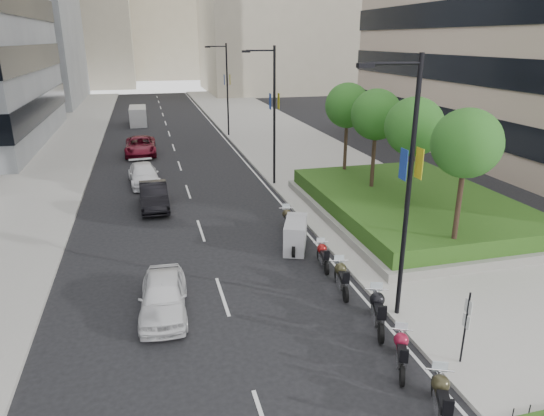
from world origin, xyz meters
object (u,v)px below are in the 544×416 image
object	(u,v)px
motorcycle_5	(295,235)
car_a	(163,296)
motorcycle_6	(287,220)
parking_sign	(466,324)
motorcycle_4	(323,256)
lamp_post_1	(272,110)
motorcycle_2	(378,311)
motorcycle_3	(341,278)
car_d	(141,146)
car_b	(154,196)
car_c	(144,175)
lamp_post_2	(226,85)
motorcycle_1	(401,352)
delivery_van	(138,117)
lamp_post_0	(405,180)
motorcycle_0	(441,398)

from	to	relation	value
motorcycle_5	car_a	xyz separation A→B (m)	(-6.26, -4.24, -0.01)
motorcycle_6	car_a	size ratio (longest dim) A/B	0.53
parking_sign	motorcycle_4	world-z (taller)	parking_sign
motorcycle_5	lamp_post_1	bearing A→B (deg)	12.67
motorcycle_2	motorcycle_5	world-z (taller)	motorcycle_5
motorcycle_3	motorcycle_4	bearing A→B (deg)	8.92
motorcycle_2	motorcycle_6	world-z (taller)	motorcycle_2
motorcycle_6	car_d	xyz separation A→B (m)	(-7.19, 19.87, 0.18)
car_b	car_c	xyz separation A→B (m)	(-0.52, 5.20, -0.06)
lamp_post_2	car_c	bearing A→B (deg)	-118.28
motorcycle_1	car_a	size ratio (longest dim) A/B	0.47
lamp_post_2	motorcycle_3	bearing A→B (deg)	-91.87
motorcycle_1	car_d	xyz separation A→B (m)	(-7.37, 31.32, 0.20)
motorcycle_6	delivery_van	world-z (taller)	delivery_van
motorcycle_3	car_b	distance (m)	13.81
lamp_post_0	motorcycle_0	bearing A→B (deg)	-103.90
lamp_post_0	motorcycle_4	bearing A→B (deg)	102.91
motorcycle_6	delivery_van	bearing A→B (deg)	21.18
lamp_post_0	motorcycle_5	distance (m)	8.03
car_a	motorcycle_6	bearing A→B (deg)	48.98
motorcycle_0	motorcycle_6	distance (m)	13.55
lamp_post_0	car_c	world-z (taller)	lamp_post_0
motorcycle_2	car_b	xyz separation A→B (m)	(-7.00, 14.70, 0.10)
motorcycle_1	motorcycle_2	distance (m)	2.20
lamp_post_0	motorcycle_2	distance (m)	4.53
motorcycle_3	motorcycle_6	world-z (taller)	motorcycle_3
car_c	delivery_van	bearing A→B (deg)	86.14
lamp_post_2	motorcycle_5	bearing A→B (deg)	-93.21
motorcycle_3	car_c	size ratio (longest dim) A/B	0.47
motorcycle_0	motorcycle_6	size ratio (longest dim) A/B	0.96
parking_sign	lamp_post_1	bearing A→B (deg)	91.88
motorcycle_0	car_d	xyz separation A→B (m)	(-7.35, 33.42, 0.17)
lamp_post_2	motorcycle_4	xyz separation A→B (m)	(-1.02, -30.56, -4.54)
motorcycle_3	delivery_van	bearing A→B (deg)	20.51
motorcycle_3	motorcycle_5	size ratio (longest dim) A/B	0.87
lamp_post_1	motorcycle_1	bearing A→B (deg)	-93.35
car_a	car_b	world-z (taller)	car_b
lamp_post_1	car_d	size ratio (longest dim) A/B	1.64
parking_sign	car_c	world-z (taller)	parking_sign
motorcycle_4	parking_sign	bearing A→B (deg)	-159.87
lamp_post_0	lamp_post_1	size ratio (longest dim) A/B	1.00
car_a	delivery_van	size ratio (longest dim) A/B	0.85
lamp_post_1	car_d	bearing A→B (deg)	126.04
motorcycle_0	car_c	world-z (taller)	car_c
motorcycle_3	car_d	world-z (taller)	car_d
parking_sign	car_a	xyz separation A→B (m)	(-8.52, 5.32, -0.76)
lamp_post_2	delivery_van	size ratio (longest dim) A/B	1.86
car_d	delivery_van	xyz separation A→B (m)	(-0.17, 15.71, 0.18)
lamp_post_1	car_d	world-z (taller)	lamp_post_1
parking_sign	motorcycle_5	bearing A→B (deg)	103.27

